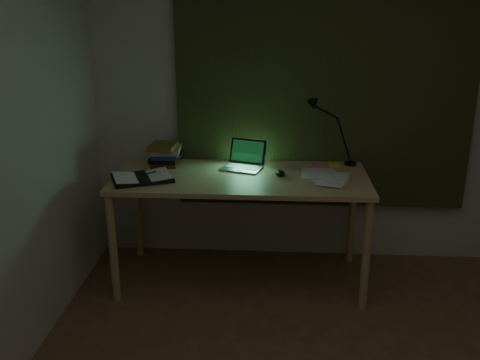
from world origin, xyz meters
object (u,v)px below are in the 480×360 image
(open_textbook, at_px, (142,177))
(loose_papers, at_px, (328,178))
(desk, at_px, (241,229))
(book_stack, at_px, (165,153))
(laptop, at_px, (242,156))
(desk_lamp, at_px, (353,133))

(open_textbook, xyz_separation_m, loose_papers, (1.27, 0.09, -0.01))
(open_textbook, relative_size, loose_papers, 1.25)
(desk, distance_m, book_stack, 0.80)
(loose_papers, bearing_deg, open_textbook, -175.76)
(desk, bearing_deg, laptop, 92.13)
(desk, height_order, book_stack, book_stack)
(desk, relative_size, book_stack, 7.26)
(desk, bearing_deg, desk_lamp, 21.25)
(book_stack, bearing_deg, open_textbook, -102.74)
(laptop, xyz_separation_m, open_textbook, (-0.66, -0.28, -0.08))
(loose_papers, height_order, desk_lamp, desk_lamp)
(open_textbook, relative_size, desk_lamp, 0.81)
(laptop, relative_size, book_stack, 1.30)
(laptop, height_order, open_textbook, laptop)
(open_textbook, bearing_deg, book_stack, 54.68)
(desk, height_order, loose_papers, loose_papers)
(desk, height_order, open_textbook, open_textbook)
(desk_lamp, bearing_deg, book_stack, -164.34)
(open_textbook, xyz_separation_m, desk_lamp, (1.47, 0.44, 0.23))
(open_textbook, distance_m, desk_lamp, 1.55)
(book_stack, height_order, desk_lamp, desk_lamp)
(loose_papers, distance_m, desk_lamp, 0.47)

